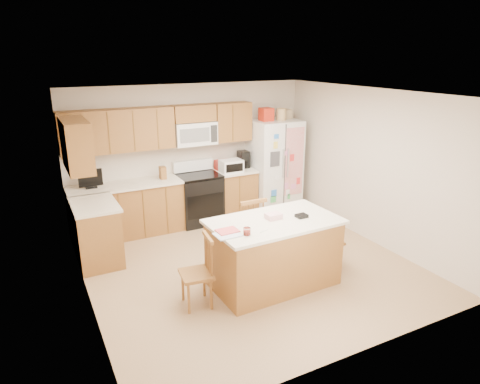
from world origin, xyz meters
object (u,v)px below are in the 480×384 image
refrigerator (274,165)px  windsor_chair_back (249,231)px  island (274,252)px  windsor_chair_left (198,273)px  stove (199,198)px  windsor_chair_right (327,240)px

refrigerator → windsor_chair_back: size_ratio=1.99×
island → windsor_chair_left: 1.09m
windsor_chair_left → windsor_chair_back: 1.34m
stove → island: 2.56m
stove → windsor_chair_right: bearing=-68.2°
refrigerator → windsor_chair_right: 2.54m
windsor_chair_left → stove: bearing=67.8°
stove → windsor_chair_left: (-1.04, -2.56, -0.04)m
refrigerator → windsor_chair_right: size_ratio=2.30×
stove → windsor_chair_right: 2.67m
island → windsor_chair_left: (-1.09, -0.01, -0.04)m
windsor_chair_left → windsor_chair_right: size_ratio=1.03×
island → windsor_chair_right: 0.95m
refrigerator → windsor_chair_right: bearing=-103.4°
windsor_chair_left → windsor_chair_back: windsor_chair_back is taller
island → windsor_chair_left: bearing=-179.5°
refrigerator → island: bearing=-121.5°
island → windsor_chair_back: 0.74m
island → windsor_chair_left: size_ratio=1.94×
windsor_chair_back → windsor_chair_right: (0.93, -0.67, -0.07)m
stove → windsor_chair_back: 1.82m
windsor_chair_back → windsor_chair_right: bearing=-35.7°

